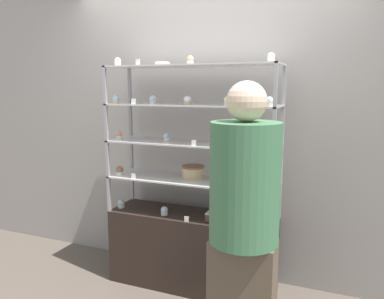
# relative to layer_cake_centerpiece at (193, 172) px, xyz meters

# --- Properties ---
(ground_plane) EXTENTS (20.00, 20.00, 0.00)m
(ground_plane) POSITION_rel_layer_cake_centerpiece_xyz_m (0.01, -0.04, -0.98)
(ground_plane) COLOR brown
(back_wall) EXTENTS (8.00, 0.05, 2.60)m
(back_wall) POSITION_rel_layer_cake_centerpiece_xyz_m (0.01, 0.31, 0.32)
(back_wall) COLOR gray
(back_wall) RESTS_ON ground_plane
(display_base) EXTENTS (1.38, 0.40, 0.63)m
(display_base) POSITION_rel_layer_cake_centerpiece_xyz_m (0.01, -0.04, -0.67)
(display_base) COLOR black
(display_base) RESTS_ON ground_plane
(display_riser_lower) EXTENTS (1.38, 0.40, 0.30)m
(display_riser_lower) POSITION_rel_layer_cake_centerpiece_xyz_m (0.01, -0.04, -0.07)
(display_riser_lower) COLOR #99999E
(display_riser_lower) RESTS_ON display_base
(display_riser_middle) EXTENTS (1.38, 0.40, 0.30)m
(display_riser_middle) POSITION_rel_layer_cake_centerpiece_xyz_m (0.01, -0.04, 0.23)
(display_riser_middle) COLOR #99999E
(display_riser_middle) RESTS_ON display_riser_lower
(display_riser_upper) EXTENTS (1.38, 0.40, 0.30)m
(display_riser_upper) POSITION_rel_layer_cake_centerpiece_xyz_m (0.01, -0.04, 0.53)
(display_riser_upper) COLOR #99999E
(display_riser_upper) RESTS_ON display_riser_middle
(display_riser_top) EXTENTS (1.38, 0.40, 0.30)m
(display_riser_top) POSITION_rel_layer_cake_centerpiece_xyz_m (0.01, -0.04, 0.83)
(display_riser_top) COLOR #99999E
(display_riser_top) RESTS_ON display_riser_upper
(layer_cake_centerpiece) EXTENTS (0.19, 0.19, 0.10)m
(layer_cake_centerpiece) POSITION_rel_layer_cake_centerpiece_xyz_m (0.00, 0.00, 0.00)
(layer_cake_centerpiece) COLOR #DBBC84
(layer_cake_centerpiece) RESTS_ON display_riser_lower
(sheet_cake_frosted) EXTENTS (0.23, 0.18, 0.06)m
(sheet_cake_frosted) POSITION_rel_layer_cake_centerpiece_xyz_m (0.27, -0.06, -0.32)
(sheet_cake_frosted) COLOR brown
(sheet_cake_frosted) RESTS_ON display_base
(cupcake_0) EXTENTS (0.06, 0.06, 0.07)m
(cupcake_0) POSITION_rel_layer_cake_centerpiece_xyz_m (-0.63, -0.11, -0.32)
(cupcake_0) COLOR beige
(cupcake_0) RESTS_ON display_base
(cupcake_1) EXTENTS (0.06, 0.06, 0.07)m
(cupcake_1) POSITION_rel_layer_cake_centerpiece_xyz_m (-0.20, -0.14, -0.32)
(cupcake_1) COLOR beige
(cupcake_1) RESTS_ON display_base
(cupcake_2) EXTENTS (0.06, 0.06, 0.07)m
(cupcake_2) POSITION_rel_layer_cake_centerpiece_xyz_m (0.64, -0.07, -0.32)
(cupcake_2) COLOR #CCB28C
(cupcake_2) RESTS_ON display_base
(price_tag_0) EXTENTS (0.04, 0.00, 0.04)m
(price_tag_0) POSITION_rel_layer_cake_centerpiece_xyz_m (0.03, -0.22, -0.33)
(price_tag_0) COLOR white
(price_tag_0) RESTS_ON display_base
(cupcake_3) EXTENTS (0.06, 0.06, 0.08)m
(cupcake_3) POSITION_rel_layer_cake_centerpiece_xyz_m (-0.61, -0.14, -0.01)
(cupcake_3) COLOR white
(cupcake_3) RESTS_ON display_riser_lower
(cupcake_4) EXTENTS (0.06, 0.06, 0.08)m
(cupcake_4) POSITION_rel_layer_cake_centerpiece_xyz_m (0.63, -0.08, -0.01)
(cupcake_4) COLOR beige
(cupcake_4) RESTS_ON display_riser_lower
(price_tag_1) EXTENTS (0.04, 0.00, 0.04)m
(price_tag_1) POSITION_rel_layer_cake_centerpiece_xyz_m (-0.43, -0.22, -0.03)
(price_tag_1) COLOR white
(price_tag_1) RESTS_ON display_riser_lower
(cupcake_5) EXTENTS (0.05, 0.05, 0.07)m
(cupcake_5) POSITION_rel_layer_cake_centerpiece_xyz_m (-0.64, -0.09, 0.28)
(cupcake_5) COLOR white
(cupcake_5) RESTS_ON display_riser_middle
(cupcake_6) EXTENTS (0.05, 0.05, 0.07)m
(cupcake_6) POSITION_rel_layer_cake_centerpiece_xyz_m (-0.20, -0.07, 0.28)
(cupcake_6) COLOR white
(cupcake_6) RESTS_ON display_riser_middle
(cupcake_7) EXTENTS (0.05, 0.05, 0.07)m
(cupcake_7) POSITION_rel_layer_cake_centerpiece_xyz_m (0.22, -0.11, 0.28)
(cupcake_7) COLOR #CCB28C
(cupcake_7) RESTS_ON display_riser_middle
(cupcake_8) EXTENTS (0.05, 0.05, 0.07)m
(cupcake_8) POSITION_rel_layer_cake_centerpiece_xyz_m (0.63, -0.14, 0.28)
(cupcake_8) COLOR #CCB28C
(cupcake_8) RESTS_ON display_riser_middle
(price_tag_2) EXTENTS (0.04, 0.00, 0.04)m
(price_tag_2) POSITION_rel_layer_cake_centerpiece_xyz_m (0.09, -0.22, 0.27)
(price_tag_2) COLOR white
(price_tag_2) RESTS_ON display_riser_middle
(cupcake_9) EXTENTS (0.06, 0.06, 0.07)m
(cupcake_9) POSITION_rel_layer_cake_centerpiece_xyz_m (-0.62, -0.15, 0.58)
(cupcake_9) COLOR #CCB28C
(cupcake_9) RESTS_ON display_riser_upper
(cupcake_10) EXTENTS (0.06, 0.06, 0.07)m
(cupcake_10) POSITION_rel_layer_cake_centerpiece_xyz_m (-0.30, -0.10, 0.58)
(cupcake_10) COLOR beige
(cupcake_10) RESTS_ON display_riser_upper
(cupcake_11) EXTENTS (0.06, 0.06, 0.07)m
(cupcake_11) POSITION_rel_layer_cake_centerpiece_xyz_m (-0.00, -0.11, 0.58)
(cupcake_11) COLOR #CCB28C
(cupcake_11) RESTS_ON display_riser_upper
(cupcake_12) EXTENTS (0.06, 0.06, 0.07)m
(cupcake_12) POSITION_rel_layer_cake_centerpiece_xyz_m (0.32, -0.12, 0.58)
(cupcake_12) COLOR beige
(cupcake_12) RESTS_ON display_riser_upper
(cupcake_13) EXTENTS (0.06, 0.06, 0.07)m
(cupcake_13) POSITION_rel_layer_cake_centerpiece_xyz_m (0.63, -0.13, 0.58)
(cupcake_13) COLOR #CCB28C
(cupcake_13) RESTS_ON display_riser_upper
(price_tag_3) EXTENTS (0.04, 0.00, 0.04)m
(price_tag_3) POSITION_rel_layer_cake_centerpiece_xyz_m (-0.41, -0.22, 0.57)
(price_tag_3) COLOR white
(price_tag_3) RESTS_ON display_riser_upper
(cupcake_14) EXTENTS (0.05, 0.05, 0.07)m
(cupcake_14) POSITION_rel_layer_cake_centerpiece_xyz_m (-0.61, -0.11, 0.88)
(cupcake_14) COLOR white
(cupcake_14) RESTS_ON display_riser_top
(cupcake_15) EXTENTS (0.05, 0.05, 0.07)m
(cupcake_15) POSITION_rel_layer_cake_centerpiece_xyz_m (0.01, -0.07, 0.88)
(cupcake_15) COLOR white
(cupcake_15) RESTS_ON display_riser_top
(cupcake_16) EXTENTS (0.05, 0.05, 0.07)m
(cupcake_16) POSITION_rel_layer_cake_centerpiece_xyz_m (0.62, -0.10, 0.88)
(cupcake_16) COLOR beige
(cupcake_16) RESTS_ON display_riser_top
(price_tag_4) EXTENTS (0.04, 0.00, 0.04)m
(price_tag_4) POSITION_rel_layer_cake_centerpiece_xyz_m (-0.37, -0.22, 0.87)
(price_tag_4) COLOR white
(price_tag_4) RESTS_ON display_riser_top
(donut_glazed) EXTENTS (0.12, 0.12, 0.03)m
(donut_glazed) POSITION_rel_layer_cake_centerpiece_xyz_m (-0.26, -0.01, 0.87)
(donut_glazed) COLOR #EFE5CC
(donut_glazed) RESTS_ON display_riser_top
(customer_figure) EXTENTS (0.40, 0.40, 1.70)m
(customer_figure) POSITION_rel_layer_cake_centerpiece_xyz_m (0.62, -0.77, -0.07)
(customer_figure) COLOR brown
(customer_figure) RESTS_ON ground_plane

